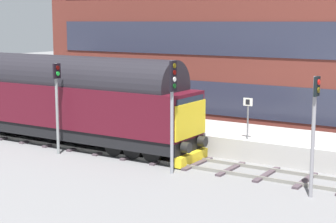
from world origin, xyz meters
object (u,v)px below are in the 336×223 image
(signal_post_near, at_px, (314,123))
(signal_post_mid, at_px, (173,101))
(waiting_passenger, at_px, (201,111))
(diesel_locomotive, at_px, (45,96))
(platform_number_sign, at_px, (248,112))
(signal_post_far, at_px, (57,98))

(signal_post_near, xyz_separation_m, signal_post_mid, (0.00, 6.02, 0.34))
(signal_post_mid, distance_m, waiting_passenger, 4.64)
(diesel_locomotive, bearing_deg, signal_post_near, -96.93)
(platform_number_sign, bearing_deg, signal_post_mid, 154.59)
(diesel_locomotive, bearing_deg, signal_post_mid, -101.40)
(diesel_locomotive, relative_size, signal_post_far, 4.14)
(diesel_locomotive, xyz_separation_m, signal_post_far, (-1.84, -2.61, 0.28))
(diesel_locomotive, relative_size, signal_post_mid, 3.82)
(signal_post_mid, xyz_separation_m, waiting_passenger, (4.38, 1.04, -1.13))
(platform_number_sign, bearing_deg, waiting_passenger, 76.92)
(diesel_locomotive, xyz_separation_m, waiting_passenger, (2.53, -8.09, -0.49))
(signal_post_near, height_order, platform_number_sign, signal_post_near)
(signal_post_far, height_order, platform_number_sign, signal_post_far)
(diesel_locomotive, xyz_separation_m, platform_number_sign, (1.88, -10.90, -0.19))
(diesel_locomotive, xyz_separation_m, signal_post_mid, (-1.84, -9.13, 0.64))
(platform_number_sign, distance_m, waiting_passenger, 2.90)
(diesel_locomotive, height_order, platform_number_sign, diesel_locomotive)
(signal_post_near, bearing_deg, signal_post_far, 90.00)
(signal_post_near, distance_m, signal_post_mid, 6.03)
(diesel_locomotive, relative_size, waiting_passenger, 11.18)
(diesel_locomotive, distance_m, waiting_passenger, 8.49)
(signal_post_near, xyz_separation_m, platform_number_sign, (3.72, 4.25, -0.49))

